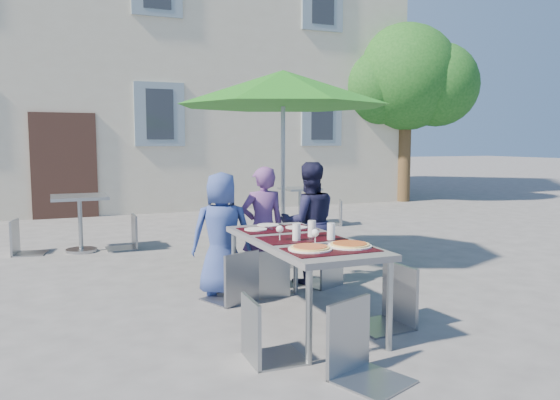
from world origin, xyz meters
name	(u,v)px	position (x,y,z in m)	size (l,w,h in m)	color
ground	(303,304)	(0.00, 0.00, 0.00)	(90.00, 90.00, 0.00)	#4D4D50
building	(131,26)	(0.00, 11.50, 4.85)	(13.60, 8.20, 11.10)	beige
tree	(406,79)	(6.55, 7.54, 3.25)	(3.60, 3.00, 4.70)	#4F3A22
dining_table	(301,245)	(-0.26, -0.49, 0.70)	(0.80, 1.85, 0.76)	#444549
pizza_near_left	(310,248)	(-0.41, -0.99, 0.77)	(0.35, 0.35, 0.03)	white
pizza_near_right	(350,245)	(-0.06, -0.99, 0.77)	(0.35, 0.35, 0.03)	white
glassware	(310,231)	(-0.22, -0.58, 0.83)	(0.48, 0.41, 0.15)	silver
place_settings	(274,227)	(-0.26, 0.14, 0.76)	(0.67, 0.47, 0.01)	white
child_0	(222,234)	(-0.64, 0.63, 0.64)	(0.63, 0.41, 1.29)	#314588
child_1	(263,228)	(-0.15, 0.72, 0.67)	(0.49, 0.32, 1.33)	#603A76
child_2	(309,223)	(0.41, 0.73, 0.69)	(0.67, 0.38, 1.37)	#191A38
chair_0	(235,245)	(-0.61, 0.31, 0.58)	(0.57, 0.57, 0.98)	gray
chair_1	(268,244)	(-0.21, 0.42, 0.54)	(0.46, 0.46, 0.92)	gray
chair_2	(326,241)	(0.50, 0.51, 0.50)	(0.51, 0.51, 0.87)	gray
chair_3	(263,290)	(-0.87, -1.17, 0.53)	(0.42, 0.41, 0.90)	gray
chair_4	(391,259)	(0.42, -0.87, 0.59)	(0.49, 0.48, 1.00)	gray
chair_5	(361,294)	(-0.37, -1.69, 0.58)	(0.57, 0.57, 0.99)	gray
patio_umbrella	(283,90)	(0.49, 1.67, 2.25)	(2.70, 2.70, 2.49)	#A3A6AA
cafe_table_0	(80,211)	(-1.89, 3.57, 0.59)	(0.77, 0.77, 0.82)	#A3A6AA
bg_chair_l_0	(21,216)	(-2.67, 3.71, 0.55)	(0.50, 0.49, 0.95)	gray
bg_chair_r_0	(127,211)	(-1.23, 3.58, 0.56)	(0.44, 0.43, 0.96)	gray
cafe_table_1	(300,200)	(2.15, 4.75, 0.48)	(0.67, 0.67, 0.71)	#A3A6AA
bg_chair_l_1	(261,203)	(1.24, 4.44, 0.50)	(0.47, 0.47, 0.86)	gray
bg_chair_r_1	(336,198)	(2.76, 4.43, 0.53)	(0.53, 0.53, 0.91)	#93979F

